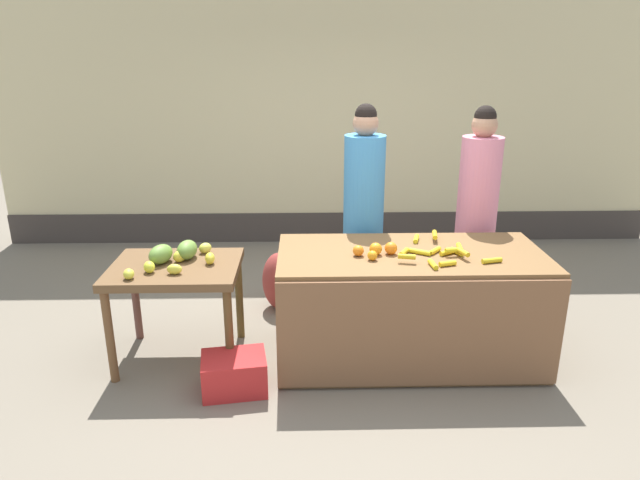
{
  "coord_description": "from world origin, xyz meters",
  "views": [
    {
      "loc": [
        -0.29,
        -3.87,
        2.26
      ],
      "look_at": [
        -0.19,
        0.15,
        0.9
      ],
      "focal_mm": 31.67,
      "sensor_mm": 36.0,
      "label": 1
    }
  ],
  "objects_px": {
    "produce_sack": "(279,281)",
    "produce_crate": "(234,373)",
    "vendor_woman_blue_shirt": "(363,214)",
    "vendor_woman_pink_shirt": "(476,214)"
  },
  "relations": [
    {
      "from": "vendor_woman_pink_shirt",
      "to": "produce_crate",
      "type": "xyz_separation_m",
      "value": [
        -1.96,
        -1.18,
        -0.8
      ]
    },
    {
      "from": "vendor_woman_blue_shirt",
      "to": "produce_sack",
      "type": "xyz_separation_m",
      "value": [
        -0.73,
        0.15,
        -0.67
      ]
    },
    {
      "from": "vendor_woman_pink_shirt",
      "to": "produce_crate",
      "type": "relative_size",
      "value": 4.17
    },
    {
      "from": "vendor_woman_pink_shirt",
      "to": "produce_sack",
      "type": "relative_size",
      "value": 3.43
    },
    {
      "from": "vendor_woman_pink_shirt",
      "to": "produce_sack",
      "type": "xyz_separation_m",
      "value": [
        -1.7,
        0.13,
        -0.66
      ]
    },
    {
      "from": "vendor_woman_blue_shirt",
      "to": "vendor_woman_pink_shirt",
      "type": "height_order",
      "value": "vendor_woman_blue_shirt"
    },
    {
      "from": "produce_sack",
      "to": "produce_crate",
      "type": "bearing_deg",
      "value": -101.22
    },
    {
      "from": "vendor_woman_blue_shirt",
      "to": "vendor_woman_pink_shirt",
      "type": "xyz_separation_m",
      "value": [
        0.97,
        0.02,
        -0.01
      ]
    },
    {
      "from": "produce_crate",
      "to": "vendor_woman_pink_shirt",
      "type": "bearing_deg",
      "value": 31.08
    },
    {
      "from": "vendor_woman_blue_shirt",
      "to": "produce_crate",
      "type": "distance_m",
      "value": 1.73
    }
  ]
}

